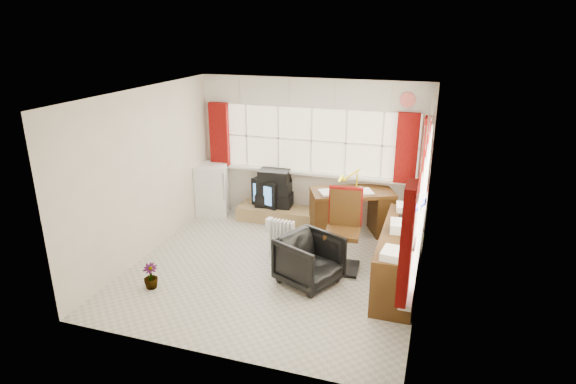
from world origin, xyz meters
name	(u,v)px	position (x,y,z in m)	size (l,w,h in m)	color
ground	(274,269)	(0.00, 0.00, 0.00)	(4.00, 4.00, 0.00)	beige
room_walls	(273,169)	(0.00, 0.00, 1.50)	(4.00, 4.00, 4.00)	beige
window_back	(311,169)	(0.00, 1.94, 0.95)	(3.70, 0.12, 3.60)	beige
window_right	(418,225)	(1.94, 0.00, 0.95)	(0.12, 3.70, 3.60)	beige
curtains	(354,161)	(0.92, 0.93, 1.46)	(3.83, 3.83, 1.15)	maroon
overhead_cabinets	(361,106)	(0.98, 0.98, 2.25)	(3.98, 3.98, 0.48)	silver
desk	(352,210)	(0.82, 1.56, 0.42)	(1.48, 1.14, 0.80)	#472910
desk_lamp	(357,177)	(0.92, 1.32, 1.08)	(0.19, 0.18, 0.46)	#FFEA0A
task_chair	(344,226)	(0.91, 0.43, 0.62)	(0.52, 0.55, 1.17)	black
office_chair	(309,260)	(0.59, -0.21, 0.34)	(0.72, 0.75, 0.68)	black
radiator	(282,241)	(-0.03, 0.44, 0.24)	(0.40, 0.19, 0.58)	white
credenza	(399,256)	(1.73, 0.20, 0.39)	(0.50, 2.00, 0.85)	#472910
file_tray	(410,222)	(1.82, 0.41, 0.80)	(0.25, 0.32, 0.11)	black
tv_bench	(277,214)	(-0.55, 1.72, 0.12)	(1.40, 0.50, 0.25)	tan
crt_tv	(271,191)	(-0.70, 1.87, 0.50)	(0.68, 0.65, 0.49)	black
hifi_stack	(274,189)	(-0.63, 1.81, 0.56)	(0.66, 0.45, 0.66)	black
mini_fridge	(213,189)	(-1.80, 1.71, 0.47)	(0.69, 0.69, 0.94)	white
spray_bottle_a	(286,230)	(-0.15, 1.04, 0.15)	(0.11, 0.12, 0.30)	white
spray_bottle_b	(314,242)	(0.36, 0.85, 0.10)	(0.09, 0.09, 0.20)	#83C4B5
flower_vase	(151,276)	(-1.39, -0.99, 0.17)	(0.19, 0.19, 0.35)	black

